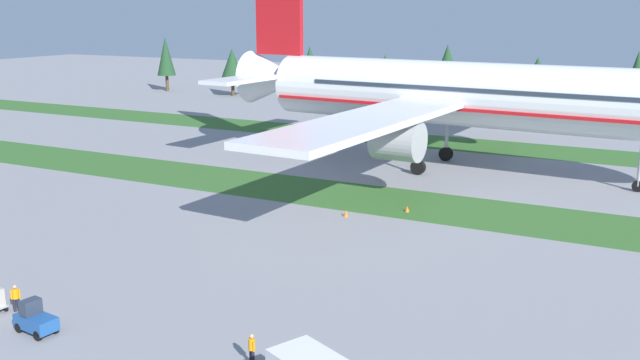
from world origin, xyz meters
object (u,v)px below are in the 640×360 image
Objects in this scene: baggage_tug at (35,320)px; taxiway_marker_1 at (346,213)px; ground_crew_loader at (252,348)px; taxiway_marker_0 at (407,209)px; ground_crew_marshaller at (16,297)px; airliner at (457,93)px.

taxiway_marker_1 is at bearing 176.09° from baggage_tug.
taxiway_marker_0 is at bearing -54.99° from ground_crew_loader.
baggage_tug reaches higher than ground_crew_marshaller.
ground_crew_marshaller is at bearing -113.40° from taxiway_marker_0.
taxiway_marker_0 is (10.36, 33.46, -0.54)m from baggage_tug.
airliner reaches higher than ground_crew_marshaller.
airliner is 41.08× the size of ground_crew_marshaller.
taxiway_marker_1 is (-4.42, -3.94, 0.03)m from taxiway_marker_0.
baggage_tug is at bearing 108.97° from ground_crew_marshaller.
airliner is 50.77m from ground_crew_loader.
ground_crew_loader reaches higher than taxiway_marker_1.
taxiway_marker_0 is at bearing 7.47° from airliner.
airliner is at bearing 93.83° from taxiway_marker_0.
airliner is 115.00× the size of taxiway_marker_1.
baggage_tug reaches higher than ground_crew_loader.
baggage_tug is 30.12m from taxiway_marker_1.
taxiway_marker_0 is (13.81, 31.91, -0.67)m from ground_crew_marshaller.
taxiway_marker_0 is 0.89× the size of taxiway_marker_1.
baggage_tug is 4.94× the size of taxiway_marker_0.
ground_crew_marshaller is at bearing 33.20° from ground_crew_loader.
ground_crew_marshaller is 2.80× the size of taxiway_marker_1.
airliner reaches higher than ground_crew_loader.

